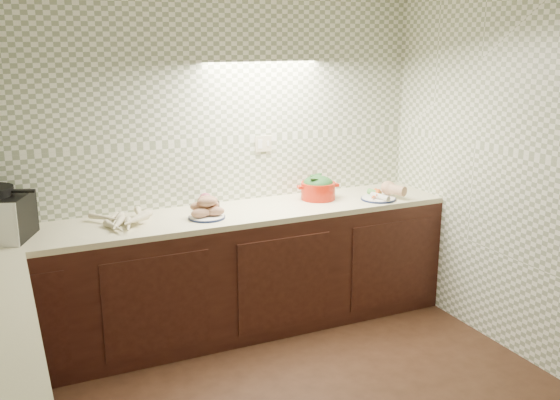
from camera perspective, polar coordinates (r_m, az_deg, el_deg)
name	(u,v)px	position (r m, az deg, el deg)	size (l,w,h in m)	color
room	(307,144)	(2.84, 2.52, 5.10)	(3.60, 3.60, 2.60)	black
counter	(139,345)	(3.63, -12.73, -12.76)	(3.60, 3.60, 0.90)	black
parsnip_pile	(127,221)	(4.20, -13.78, -1.89)	(0.46, 0.43, 0.08)	beige
sweet_potato_plate	(206,209)	(4.28, -6.76, -0.86)	(0.25, 0.25, 0.15)	#111A3E
onion_bowl	(208,204)	(4.47, -6.65, -0.34)	(0.17, 0.17, 0.13)	black
dutch_oven	(318,188)	(4.75, 3.51, 1.12)	(0.33, 0.30, 0.18)	#B61D0A
veg_plate	(383,192)	(4.85, 9.38, 0.69)	(0.33, 0.32, 0.12)	#111A3E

